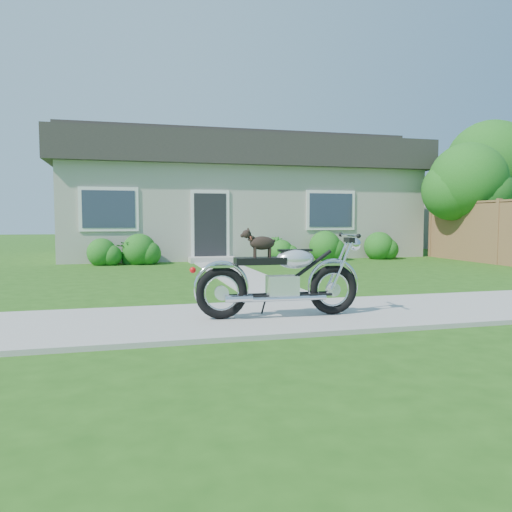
{
  "coord_description": "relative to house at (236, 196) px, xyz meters",
  "views": [
    {
      "loc": [
        -4.02,
        -6.31,
        1.31
      ],
      "look_at": [
        -2.12,
        1.0,
        0.75
      ],
      "focal_mm": 35.0,
      "sensor_mm": 36.0,
      "label": 1
    }
  ],
  "objects": [
    {
      "name": "ground",
      "position": [
        0.0,
        -11.99,
        -2.16
      ],
      "size": [
        80.0,
        80.0,
        0.0
      ],
      "primitive_type": "plane",
      "color": "#235114",
      "rests_on": "ground"
    },
    {
      "name": "sidewalk",
      "position": [
        0.0,
        -11.99,
        -2.14
      ],
      "size": [
        24.0,
        2.2,
        0.04
      ],
      "primitive_type": "cube",
      "color": "#9E9B93",
      "rests_on": "ground"
    },
    {
      "name": "walkway",
      "position": [
        -1.5,
        -6.99,
        -2.14
      ],
      "size": [
        1.2,
        8.0,
        0.03
      ],
      "primitive_type": "cube",
      "color": "#9E9B93",
      "rests_on": "ground"
    },
    {
      "name": "house",
      "position": [
        0.0,
        0.0,
        0.0
      ],
      "size": [
        12.6,
        7.03,
        4.5
      ],
      "color": "#A7A196",
      "rests_on": "ground"
    },
    {
      "name": "fence",
      "position": [
        6.3,
        -6.24,
        -1.22
      ],
      "size": [
        0.12,
        6.62,
        1.9
      ],
      "color": "brown",
      "rests_on": "ground"
    },
    {
      "name": "tree_near",
      "position": [
        6.74,
        -4.51,
        0.24
      ],
      "size": [
        2.52,
        2.44,
        3.75
      ],
      "color": "#3D2B1C",
      "rests_on": "ground"
    },
    {
      "name": "tree_far",
      "position": [
        9.45,
        -2.24,
        1.06
      ],
      "size": [
        3.27,
        3.27,
        5.01
      ],
      "color": "#3D2B1C",
      "rests_on": "ground"
    },
    {
      "name": "shrub_row",
      "position": [
        0.04,
        -3.49,
        -1.76
      ],
      "size": [
        9.63,
        1.02,
        1.02
      ],
      "color": "#1F6019",
      "rests_on": "ground"
    },
    {
      "name": "potted_plant_left",
      "position": [
        -3.95,
        -3.44,
        -1.73
      ],
      "size": [
        0.98,
        1.0,
        0.85
      ],
      "primitive_type": "imported",
      "rotation": [
        0.0,
        0.0,
        0.97
      ],
      "color": "#174D14",
      "rests_on": "ground"
    },
    {
      "name": "potted_plant_right",
      "position": [
        0.5,
        -3.44,
        -1.78
      ],
      "size": [
        0.52,
        0.52,
        0.76
      ],
      "primitive_type": "imported",
      "rotation": [
        0.0,
        0.0,
        6.03
      ],
      "color": "#206B1D",
      "rests_on": "ground"
    },
    {
      "name": "motorcycle_with_dog",
      "position": [
        -2.07,
        -12.17,
        -1.61
      ],
      "size": [
        2.22,
        0.6,
        1.13
      ],
      "rotation": [
        0.0,
        0.0,
        -0.04
      ],
      "color": "black",
      "rests_on": "sidewalk"
    }
  ]
}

